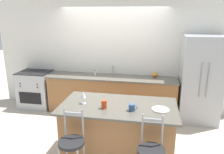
{
  "coord_description": "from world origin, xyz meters",
  "views": [
    {
      "loc": [
        0.91,
        -4.52,
        2.34
      ],
      "look_at": [
        0.17,
        -0.51,
        1.16
      ],
      "focal_mm": 35.0,
      "sensor_mm": 36.0,
      "label": 1
    }
  ],
  "objects_px": {
    "tumbler_cup": "(104,104)",
    "soap_bottle": "(95,73)",
    "refrigerator": "(200,80)",
    "wine_glass": "(83,95)",
    "coffee_mug": "(132,107)",
    "oven_range": "(36,89)",
    "pumpkin_decoration": "(155,75)",
    "bar_stool_near": "(72,149)",
    "dinner_plate": "(161,109)"
  },
  "relations": [
    {
      "from": "tumbler_cup",
      "to": "soap_bottle",
      "type": "height_order",
      "value": "tumbler_cup"
    },
    {
      "from": "refrigerator",
      "to": "wine_glass",
      "type": "xyz_separation_m",
      "value": [
        -2.1,
        -1.72,
        0.15
      ]
    },
    {
      "from": "coffee_mug",
      "to": "oven_range",
      "type": "bearing_deg",
      "value": 144.43
    },
    {
      "from": "coffee_mug",
      "to": "pumpkin_decoration",
      "type": "xyz_separation_m",
      "value": [
        0.35,
        2.07,
        -0.05
      ]
    },
    {
      "from": "soap_bottle",
      "to": "oven_range",
      "type": "bearing_deg",
      "value": -177.99
    },
    {
      "from": "bar_stool_near",
      "to": "wine_glass",
      "type": "distance_m",
      "value": 0.85
    },
    {
      "from": "bar_stool_near",
      "to": "dinner_plate",
      "type": "distance_m",
      "value": 1.4
    },
    {
      "from": "oven_range",
      "to": "bar_stool_near",
      "type": "relative_size",
      "value": 0.85
    },
    {
      "from": "refrigerator",
      "to": "bar_stool_near",
      "type": "height_order",
      "value": "refrigerator"
    },
    {
      "from": "oven_range",
      "to": "tumbler_cup",
      "type": "relative_size",
      "value": 7.37
    },
    {
      "from": "oven_range",
      "to": "bar_stool_near",
      "type": "height_order",
      "value": "bar_stool_near"
    },
    {
      "from": "bar_stool_near",
      "to": "soap_bottle",
      "type": "xyz_separation_m",
      "value": [
        -0.31,
        2.47,
        0.4
      ]
    },
    {
      "from": "bar_stool_near",
      "to": "wine_glass",
      "type": "height_order",
      "value": "wine_glass"
    },
    {
      "from": "bar_stool_near",
      "to": "pumpkin_decoration",
      "type": "xyz_separation_m",
      "value": [
        1.11,
        2.6,
        0.39
      ]
    },
    {
      "from": "pumpkin_decoration",
      "to": "coffee_mug",
      "type": "bearing_deg",
      "value": -99.62
    },
    {
      "from": "pumpkin_decoration",
      "to": "soap_bottle",
      "type": "relative_size",
      "value": 0.93
    },
    {
      "from": "pumpkin_decoration",
      "to": "refrigerator",
      "type": "bearing_deg",
      "value": -13.07
    },
    {
      "from": "oven_range",
      "to": "dinner_plate",
      "type": "bearing_deg",
      "value": -30.19
    },
    {
      "from": "wine_glass",
      "to": "soap_bottle",
      "type": "relative_size",
      "value": 1.53
    },
    {
      "from": "dinner_plate",
      "to": "coffee_mug",
      "type": "xyz_separation_m",
      "value": [
        -0.42,
        -0.11,
        0.04
      ]
    },
    {
      "from": "wine_glass",
      "to": "coffee_mug",
      "type": "bearing_deg",
      "value": -9.19
    },
    {
      "from": "refrigerator",
      "to": "bar_stool_near",
      "type": "relative_size",
      "value": 1.73
    },
    {
      "from": "refrigerator",
      "to": "dinner_plate",
      "type": "height_order",
      "value": "refrigerator"
    },
    {
      "from": "bar_stool_near",
      "to": "dinner_plate",
      "type": "xyz_separation_m",
      "value": [
        1.18,
        0.64,
        0.4
      ]
    },
    {
      "from": "oven_range",
      "to": "tumbler_cup",
      "type": "distance_m",
      "value": 2.95
    },
    {
      "from": "dinner_plate",
      "to": "pumpkin_decoration",
      "type": "distance_m",
      "value": 1.96
    },
    {
      "from": "oven_range",
      "to": "dinner_plate",
      "type": "distance_m",
      "value": 3.56
    },
    {
      "from": "dinner_plate",
      "to": "pumpkin_decoration",
      "type": "relative_size",
      "value": 2.15
    },
    {
      "from": "tumbler_cup",
      "to": "soap_bottle",
      "type": "xyz_separation_m",
      "value": [
        -0.65,
        1.93,
        -0.06
      ]
    },
    {
      "from": "wine_glass",
      "to": "tumbler_cup",
      "type": "bearing_deg",
      "value": -17.92
    },
    {
      "from": "bar_stool_near",
      "to": "tumbler_cup",
      "type": "height_order",
      "value": "bar_stool_near"
    },
    {
      "from": "bar_stool_near",
      "to": "wine_glass",
      "type": "xyz_separation_m",
      "value": [
        -0.03,
        0.66,
        0.54
      ]
    },
    {
      "from": "oven_range",
      "to": "tumbler_cup",
      "type": "height_order",
      "value": "tumbler_cup"
    },
    {
      "from": "bar_stool_near",
      "to": "tumbler_cup",
      "type": "bearing_deg",
      "value": 57.99
    },
    {
      "from": "refrigerator",
      "to": "wine_glass",
      "type": "relative_size",
      "value": 9.26
    },
    {
      "from": "refrigerator",
      "to": "oven_range",
      "type": "bearing_deg",
      "value": 179.47
    },
    {
      "from": "bar_stool_near",
      "to": "refrigerator",
      "type": "bearing_deg",
      "value": 48.82
    },
    {
      "from": "oven_range",
      "to": "coffee_mug",
      "type": "xyz_separation_m",
      "value": [
        2.63,
        -1.88,
        0.54
      ]
    },
    {
      "from": "refrigerator",
      "to": "oven_range",
      "type": "relative_size",
      "value": 2.04
    },
    {
      "from": "refrigerator",
      "to": "bar_stool_near",
      "type": "distance_m",
      "value": 3.18
    },
    {
      "from": "dinner_plate",
      "to": "tumbler_cup",
      "type": "xyz_separation_m",
      "value": [
        -0.84,
        -0.1,
        0.05
      ]
    },
    {
      "from": "bar_stool_near",
      "to": "tumbler_cup",
      "type": "xyz_separation_m",
      "value": [
        0.34,
        0.54,
        0.46
      ]
    },
    {
      "from": "dinner_plate",
      "to": "refrigerator",
      "type": "bearing_deg",
      "value": 62.72
    },
    {
      "from": "coffee_mug",
      "to": "pumpkin_decoration",
      "type": "bearing_deg",
      "value": 80.38
    },
    {
      "from": "bar_stool_near",
      "to": "soap_bottle",
      "type": "bearing_deg",
      "value": 97.16
    },
    {
      "from": "soap_bottle",
      "to": "pumpkin_decoration",
      "type": "bearing_deg",
      "value": 5.33
    },
    {
      "from": "bar_stool_near",
      "to": "pumpkin_decoration",
      "type": "height_order",
      "value": "bar_stool_near"
    },
    {
      "from": "dinner_plate",
      "to": "coffee_mug",
      "type": "height_order",
      "value": "coffee_mug"
    },
    {
      "from": "refrigerator",
      "to": "oven_range",
      "type": "distance_m",
      "value": 3.98
    },
    {
      "from": "soap_bottle",
      "to": "coffee_mug",
      "type": "bearing_deg",
      "value": -61.04
    }
  ]
}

